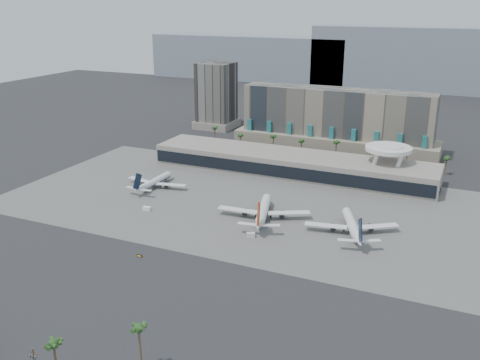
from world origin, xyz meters
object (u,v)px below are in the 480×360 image
at_px(airliner_right, 352,225).
at_px(service_vehicle_b, 251,235).
at_px(airliner_left, 155,182).
at_px(service_vehicle_a, 147,209).
at_px(taxiway_sign, 139,256).
at_px(airliner_centre, 263,211).

distance_m(airliner_right, service_vehicle_b, 45.73).
relative_size(airliner_left, service_vehicle_a, 9.80).
height_order(service_vehicle_a, taxiway_sign, service_vehicle_a).
bearing_deg(airliner_left, airliner_centre, -12.75).
bearing_deg(airliner_right, taxiway_sign, -163.48).
relative_size(airliner_centre, service_vehicle_a, 11.61).
xyz_separation_m(airliner_left, service_vehicle_b, (74.53, -38.42, -2.39)).
xyz_separation_m(airliner_left, airliner_centre, (71.79, -16.84, 0.71)).
relative_size(service_vehicle_a, service_vehicle_b, 1.06).
distance_m(service_vehicle_a, service_vehicle_b, 59.90).
xyz_separation_m(airliner_right, service_vehicle_a, (-99.22, -14.77, -2.87)).
height_order(airliner_left, taxiway_sign, airliner_left).
bearing_deg(service_vehicle_b, taxiway_sign, -156.05).
bearing_deg(service_vehicle_a, service_vehicle_b, -13.56).
bearing_deg(service_vehicle_a, airliner_centre, 7.58).
relative_size(airliner_left, taxiway_sign, 15.95).
bearing_deg(taxiway_sign, airliner_centre, 57.34).
height_order(airliner_centre, taxiway_sign, airliner_centre).
distance_m(service_vehicle_a, taxiway_sign, 51.00).
distance_m(airliner_left, service_vehicle_b, 83.88).
xyz_separation_m(airliner_left, service_vehicle_a, (15.11, -30.85, -2.38)).
bearing_deg(airliner_right, service_vehicle_a, 166.34).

